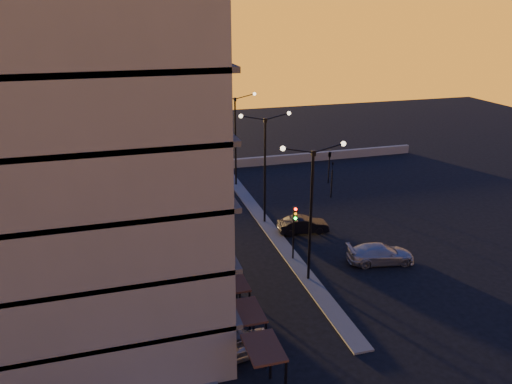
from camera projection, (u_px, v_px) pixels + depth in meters
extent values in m
plane|color=black|center=(308.00, 280.00, 33.78)|extent=(120.00, 120.00, 0.00)
cube|color=#50504D|center=(146.00, 272.00, 34.60)|extent=(5.00, 40.00, 0.12)
cube|color=#50504D|center=(265.00, 222.00, 42.76)|extent=(1.20, 36.00, 0.12)
cube|color=slate|center=(240.00, 163.00, 57.54)|extent=(44.00, 0.50, 1.00)
cylinder|color=slate|center=(67.00, 100.00, 27.57)|extent=(14.00, 14.00, 25.00)
cube|color=slate|center=(60.00, 118.00, 23.06)|extent=(14.00, 10.00, 25.00)
cylinder|color=black|center=(90.00, 274.00, 31.34)|extent=(14.16, 14.16, 2.40)
cube|color=black|center=(214.00, 259.00, 28.94)|extent=(0.15, 3.20, 1.20)
cylinder|color=black|center=(311.00, 219.00, 32.22)|extent=(0.18, 0.18, 9.00)
cube|color=black|center=(313.00, 153.00, 30.69)|extent=(0.25, 0.25, 0.35)
sphere|color=#FFE5B2|center=(283.00, 148.00, 30.01)|extent=(0.32, 0.32, 0.32)
sphere|color=#FFE5B2|center=(343.00, 144.00, 31.06)|extent=(0.32, 0.32, 0.32)
cylinder|color=black|center=(265.00, 173.00, 41.22)|extent=(0.18, 0.18, 9.00)
cube|color=black|center=(265.00, 120.00, 39.70)|extent=(0.25, 0.25, 0.35)
sphere|color=#FFE5B2|center=(241.00, 116.00, 39.02)|extent=(0.32, 0.32, 0.32)
sphere|color=#FFE5B2|center=(289.00, 113.00, 40.07)|extent=(0.32, 0.32, 0.32)
cylinder|color=black|center=(235.00, 143.00, 50.23)|extent=(0.18, 0.18, 9.00)
cube|color=black|center=(235.00, 99.00, 48.70)|extent=(0.25, 0.25, 0.35)
sphere|color=#FFE5B2|center=(215.00, 96.00, 48.02)|extent=(0.32, 0.32, 0.32)
sphere|color=#FFE5B2|center=(254.00, 94.00, 49.07)|extent=(0.32, 0.32, 0.32)
cylinder|color=black|center=(293.00, 240.00, 35.93)|extent=(0.12, 0.12, 3.20)
cube|color=black|center=(295.00, 213.00, 35.02)|extent=(0.28, 0.16, 1.00)
sphere|color=#FF0C05|center=(296.00, 209.00, 34.81)|extent=(0.20, 0.20, 0.20)
sphere|color=orange|center=(296.00, 214.00, 34.93)|extent=(0.20, 0.20, 0.20)
sphere|color=#0CFF26|center=(295.00, 218.00, 35.05)|extent=(0.20, 0.20, 0.20)
cylinder|color=black|center=(332.00, 184.00, 48.00)|extent=(0.12, 0.12, 2.80)
imported|color=black|center=(333.00, 166.00, 47.38)|extent=(0.13, 0.16, 0.80)
cylinder|color=black|center=(329.00, 170.00, 52.00)|extent=(0.12, 0.12, 2.80)
imported|color=black|center=(330.00, 154.00, 51.38)|extent=(0.42, 1.99, 0.80)
imported|color=gray|center=(238.00, 344.00, 26.16)|extent=(4.56, 2.47, 1.47)
imported|color=black|center=(303.00, 225.00, 40.66)|extent=(4.24, 1.86, 1.35)
imported|color=#929399|center=(381.00, 254.00, 35.84)|extent=(5.09, 2.78, 1.40)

